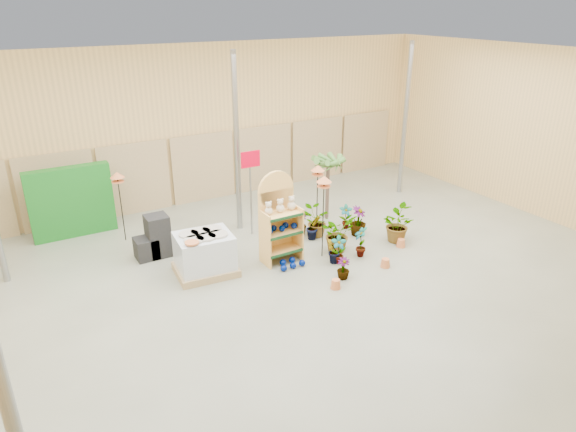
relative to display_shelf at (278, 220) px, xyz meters
name	(u,v)px	position (x,y,z in m)	size (l,w,h in m)	color
room	(290,174)	(-0.03, -0.57, 1.26)	(15.20, 12.10, 4.70)	slate
display_shelf	(278,220)	(0.00, 0.00, 0.00)	(0.89, 0.56, 2.10)	#E1A852
teddy_bears	(281,206)	(0.02, -0.10, 0.37)	(0.77, 0.20, 0.32)	beige
gazing_balls_shelf	(281,228)	(0.00, -0.13, -0.13)	(0.77, 0.26, 0.15)	#001364
gazing_balls_floor	(291,264)	(0.03, -0.51, -0.88)	(0.63, 0.39, 0.15)	#001364
pallet_stack	(205,254)	(-1.72, 0.20, -0.50)	(1.38, 1.18, 0.95)	#9A8056
charcoal_planters	(154,240)	(-2.44, 1.55, -0.54)	(0.80, 0.50, 1.00)	black
trellis_stock	(71,202)	(-3.83, 3.72, -0.06)	(2.00, 0.30, 1.80)	#14661A
offer_sign	(251,176)	(0.07, 1.50, 0.61)	(0.50, 0.08, 2.20)	gray
bird_table_front	(324,182)	(0.93, -0.42, 0.88)	(0.34, 0.34, 1.97)	black
bird_table_right	(318,170)	(1.60, 0.83, 0.70)	(0.34, 0.34, 1.79)	black
bird_table_back	(117,177)	(-2.83, 2.78, 0.70)	(0.34, 0.34, 1.79)	black
palm	(328,162)	(2.33, 1.44, 0.64)	(0.70, 0.70, 1.87)	brown
potted_plant_0	(339,250)	(1.05, -0.91, -0.62)	(0.35, 0.24, 0.67)	#44742D
potted_plant_1	(333,252)	(0.94, -0.84, -0.66)	(0.33, 0.26, 0.59)	#44742D
potted_plant_2	(337,233)	(1.40, -0.36, -0.51)	(0.81, 0.70, 0.90)	#44742D
potted_plant_3	(358,221)	(2.37, 0.10, -0.58)	(0.43, 0.43, 0.76)	#44742D
potted_plant_4	(346,217)	(2.35, 0.59, -0.63)	(0.35, 0.23, 0.66)	#44742D
potted_plant_5	(313,227)	(1.26, 0.47, -0.63)	(0.36, 0.29, 0.65)	#44742D
potted_plant_6	(316,222)	(1.40, 0.58, -0.57)	(0.71, 0.61, 0.79)	#44742D
potted_plant_7	(343,269)	(0.73, -1.53, -0.72)	(0.27, 0.27, 0.49)	#44742D
potted_plant_8	(361,241)	(1.71, -0.86, -0.59)	(0.39, 0.27, 0.74)	#44742D
potted_plant_10	(396,224)	(2.96, -0.64, -0.50)	(0.82, 0.71, 0.91)	#44742D
potted_plant_11	(300,224)	(1.10, 0.86, -0.65)	(0.34, 0.34, 0.62)	#44742D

